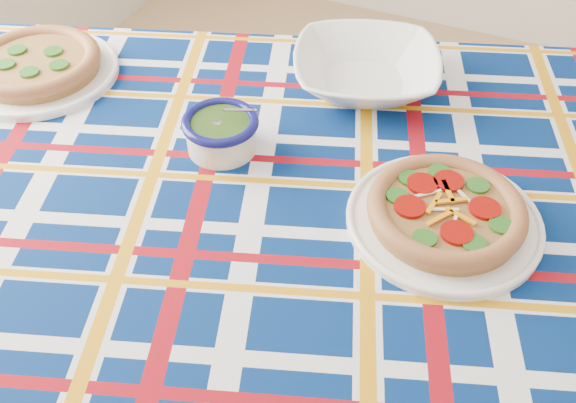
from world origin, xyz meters
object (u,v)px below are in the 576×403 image
at_px(main_focaccia_plate, 446,210).
at_px(pesto_bowl, 221,130).
at_px(serving_bowl, 366,70).
at_px(dining_table, 309,242).

height_order(main_focaccia_plate, pesto_bowl, pesto_bowl).
xyz_separation_m(main_focaccia_plate, serving_bowl, (-0.25, 0.33, 0.00)).
bearing_deg(dining_table, main_focaccia_plate, -5.42).
bearing_deg(dining_table, pesto_bowl, 140.28).
bearing_deg(main_focaccia_plate, serving_bowl, 127.57).
height_order(dining_table, main_focaccia_plate, main_focaccia_plate).
bearing_deg(serving_bowl, pesto_bowl, -119.63).
xyz_separation_m(pesto_bowl, serving_bowl, (0.17, 0.30, -0.01)).
distance_m(main_focaccia_plate, pesto_bowl, 0.42).
height_order(main_focaccia_plate, serving_bowl, serving_bowl).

